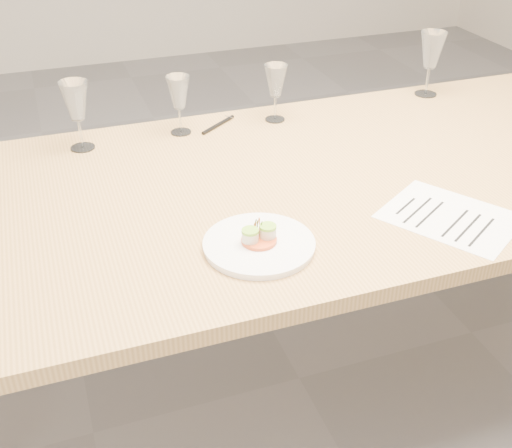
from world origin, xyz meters
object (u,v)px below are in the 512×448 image
object	(u,v)px
dining_table	(308,197)
wine_glass_4	(432,51)
dinner_plate	(259,243)
recipe_sheet	(450,217)
wine_glass_3	(276,82)
wine_glass_1	(76,102)
wine_glass_2	(178,94)
ballpoint_pen	(218,125)

from	to	relation	value
dining_table	wine_glass_4	bearing A→B (deg)	34.01
dining_table	dinner_plate	bearing A→B (deg)	-131.01
recipe_sheet	wine_glass_4	bearing A→B (deg)	29.42
wine_glass_3	dining_table	bearing A→B (deg)	-97.16
recipe_sheet	wine_glass_1	xyz separation A→B (m)	(-0.78, 0.68, 0.14)
dinner_plate	wine_glass_4	distance (m)	1.11
dining_table	wine_glass_4	distance (m)	0.78
recipe_sheet	wine_glass_1	world-z (taller)	wine_glass_1
wine_glass_3	recipe_sheet	bearing A→B (deg)	-75.14
wine_glass_2	wine_glass_3	size ratio (longest dim) A/B	0.99
wine_glass_2	wine_glass_3	distance (m)	0.30
ballpoint_pen	wine_glass_2	distance (m)	0.17
dining_table	wine_glass_4	xyz separation A→B (m)	(0.62, 0.42, 0.22)
ballpoint_pen	wine_glass_2	bearing A→B (deg)	146.80
dining_table	wine_glass_2	xyz separation A→B (m)	(-0.26, 0.38, 0.19)
dinner_plate	wine_glass_2	xyz separation A→B (m)	(-0.01, 0.66, 0.11)
wine_glass_2	wine_glass_4	size ratio (longest dim) A/B	0.82
wine_glass_2	wine_glass_4	distance (m)	0.87
dining_table	wine_glass_2	bearing A→B (deg)	123.56
dinner_plate	wine_glass_4	size ratio (longest dim) A/B	1.15
dining_table	wine_glass_4	world-z (taller)	wine_glass_4
ballpoint_pen	wine_glass_3	distance (m)	0.22
dining_table	ballpoint_pen	bearing A→B (deg)	108.90
dining_table	dinner_plate	world-z (taller)	dinner_plate
wine_glass_3	wine_glass_4	xyz separation A→B (m)	(0.57, 0.04, 0.03)
recipe_sheet	wine_glass_4	distance (m)	0.83
dining_table	recipe_sheet	world-z (taller)	recipe_sheet
recipe_sheet	ballpoint_pen	world-z (taller)	ballpoint_pen
recipe_sheet	wine_glass_4	xyz separation A→B (m)	(0.39, 0.72, 0.15)
dinner_plate	wine_glass_4	xyz separation A→B (m)	(0.86, 0.69, 0.14)
ballpoint_pen	wine_glass_4	xyz separation A→B (m)	(0.75, 0.02, 0.15)
dining_table	wine_glass_2	distance (m)	0.50
wine_glass_1	wine_glass_3	xyz separation A→B (m)	(0.60, 0.01, -0.02)
dinner_plate	ballpoint_pen	xyz separation A→B (m)	(0.11, 0.67, -0.01)
wine_glass_1	wine_glass_4	size ratio (longest dim) A/B	0.92
dinner_plate	wine_glass_1	world-z (taller)	wine_glass_1
wine_glass_1	wine_glass_2	bearing A→B (deg)	2.34
ballpoint_pen	wine_glass_1	distance (m)	0.44
dinner_plate	ballpoint_pen	world-z (taller)	dinner_plate
recipe_sheet	wine_glass_4	world-z (taller)	wine_glass_4
dinner_plate	wine_glass_1	bearing A→B (deg)	115.27
recipe_sheet	ballpoint_pen	bearing A→B (deg)	85.10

